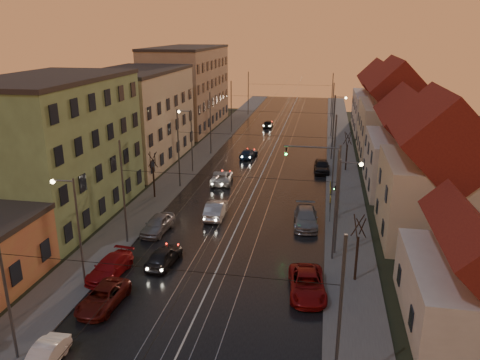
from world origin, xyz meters
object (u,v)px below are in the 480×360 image
Objects in this scene: traffic_light_mast at (328,172)px; parked_left_1 at (103,298)px; driving_car_1 at (216,209)px; parked_left_0 at (43,358)px; parked_right_0 at (307,284)px; driving_car_2 at (222,177)px; street_lamp_1 at (342,198)px; parked_right_2 at (322,166)px; driving_car_0 at (164,256)px; street_lamp_2 at (189,135)px; parked_left_2 at (110,267)px; street_lamp_3 at (336,117)px; driving_car_4 at (268,124)px; parked_right_1 at (306,218)px; parked_left_3 at (158,224)px; street_lamp_0 at (74,222)px; driving_car_3 at (248,153)px.

traffic_light_mast is 1.56× the size of parked_left_1.
traffic_light_mast is at bearing -172.51° from driving_car_1.
parked_right_0 is (13.60, 10.05, 0.11)m from parked_left_0.
traffic_light_mast is 15.27m from driving_car_2.
street_lamp_1 is 23.40m from parked_right_2.
street_lamp_1 is at bearing 64.00° from parked_right_0.
driving_car_0 is at bearing 75.22° from parked_left_1.
parked_left_1 is (2.83, -30.27, -4.24)m from street_lamp_2.
driving_car_2 is (-1.68, 10.32, -0.09)m from driving_car_1.
parked_right_2 is (14.12, 39.31, 0.17)m from parked_left_0.
traffic_light_mast reaches higher than driving_car_0.
parked_left_0 is (2.36, -36.34, -4.26)m from street_lamp_2.
street_lamp_1 reaches higher than driving_car_2.
driving_car_1 is at bearing 80.38° from parked_left_1.
parked_right_2 reaches higher than parked_left_2.
street_lamp_2 is 26.81m from parked_left_2.
driving_car_4 is (-11.96, 13.78, -4.21)m from street_lamp_3.
street_lamp_1 reaches higher than parked_left_1.
street_lamp_2 is at bearing 77.65° from driving_car_4.
parked_right_1 is at bearing -43.38° from street_lamp_2.
street_lamp_2 is 1.00× the size of street_lamp_3.
driving_car_1 is 22.78m from parked_left_0.
driving_car_2 is 23.04m from parked_left_2.
driving_car_2 is 1.08× the size of parked_left_2.
parked_left_3 is (-15.90, -34.40, -4.11)m from street_lamp_3.
street_lamp_1 is 1.00× the size of street_lamp_2.
street_lamp_3 is (18.21, 44.00, 0.00)m from street_lamp_0.
street_lamp_3 reaches higher than driving_car_2.
parked_left_1 is 20.14m from parked_right_1.
street_lamp_3 reaches higher than parked_right_1.
parked_right_1 is (12.95, 21.88, 0.15)m from parked_left_0.
driving_car_3 is 0.95× the size of parked_left_1.
driving_car_0 reaches higher than driving_car_3.
street_lamp_0 is 2.03× the size of driving_car_4.
parked_right_1 reaches higher than driving_car_3.
parked_left_3 is (-0.51, 11.87, 0.13)m from parked_left_1.
driving_car_1 is at bearing 89.97° from driving_car_4.
parked_right_2 reaches higher than driving_car_0.
parked_left_1 is 4.05m from parked_left_2.
parked_left_3 is at bearing -114.80° from street_lamp_3.
street_lamp_3 is 1.57× the size of driving_car_2.
parked_left_1 is at bearing 86.24° from driving_car_4.
street_lamp_1 is 1.72× the size of parked_right_2.
driving_car_0 reaches higher than driving_car_4.
driving_car_1 is at bearing 73.29° from parked_left_2.
parked_right_1 is at bearing 101.07° from driving_car_4.
parked_left_2 is at bearing 84.68° from driving_car_4.
driving_car_4 is 60.14m from parked_left_1.
street_lamp_1 is at bearing -90.00° from street_lamp_3.
street_lamp_0 is 1.72× the size of parked_right_2.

